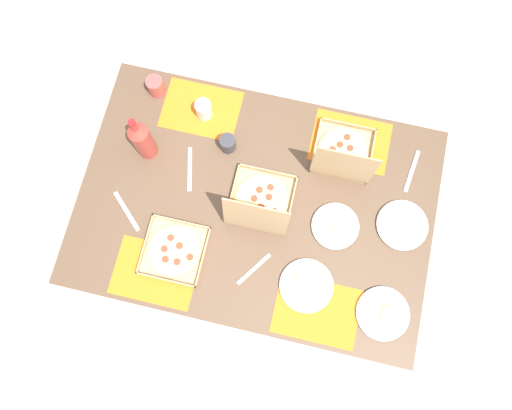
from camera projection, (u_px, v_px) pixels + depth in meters
The scene contains 21 objects.
ground_plane at pixel (256, 235), 2.92m from camera, with size 6.00×6.00×0.00m, color beige.
dining_table at pixel (256, 210), 2.28m from camera, with size 1.60×1.09×0.75m.
placemat_near_left at pixel (350, 142), 2.26m from camera, with size 0.36×0.26×0.00m, color orange.
placemat_near_right at pixel (201, 109), 2.30m from camera, with size 0.36×0.26×0.00m, color orange.
placemat_far_left at pixel (317, 311), 2.08m from camera, with size 0.36×0.26×0.00m, color orange.
placemat_far_right at pixel (155, 273), 2.12m from camera, with size 0.36×0.26×0.00m, color orange.
pizza_box_center at pixel (343, 154), 2.20m from camera, with size 0.26×0.27×0.30m.
pizza_box_corner_left at pixel (174, 251), 2.13m from camera, with size 0.27×0.27×0.04m.
pizza_box_corner_right at pixel (260, 204), 2.15m from camera, with size 0.28×0.28×0.31m.
plate_near_right at pixel (383, 314), 2.07m from camera, with size 0.23×0.23×0.03m.
plate_middle at pixel (306, 285), 2.10m from camera, with size 0.23×0.23×0.03m.
plate_far_left at pixel (402, 225), 2.16m from camera, with size 0.23×0.23×0.02m.
plate_far_right at pixel (336, 227), 2.16m from camera, with size 0.21×0.21×0.03m.
soda_bottle at pixel (142, 140), 2.13m from camera, with size 0.09×0.09×0.32m.
cup_clear_left at pixel (228, 143), 2.22m from camera, with size 0.07×0.07×0.09m, color #333338.
cup_red at pixel (156, 86), 2.28m from camera, with size 0.08×0.08×0.10m, color #BF4742.
cup_dark at pixel (204, 110), 2.25m from camera, with size 0.08×0.08×0.10m, color silver.
knife_by_near_right at pixel (127, 211), 2.18m from camera, with size 0.21×0.02×0.01m, color #B7B7BC.
fork_by_far_left at pixel (254, 269), 2.12m from camera, with size 0.19×0.02×0.01m, color #B7B7BC.
knife_by_near_left at pixel (412, 171), 2.23m from camera, with size 0.21×0.02×0.01m, color #B7B7BC.
knife_by_far_right at pixel (190, 169), 2.23m from camera, with size 0.21×0.02×0.01m, color #B7B7BC.
Camera 1 is at (-0.12, 0.51, 2.88)m, focal length 34.16 mm.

